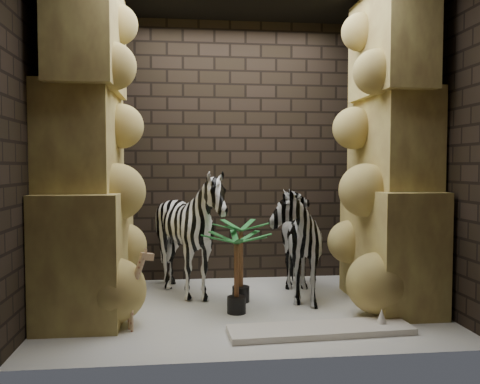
{
  "coord_description": "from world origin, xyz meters",
  "views": [
    {
      "loc": [
        -0.53,
        -4.55,
        1.33
      ],
      "look_at": [
        -0.01,
        0.15,
        1.08
      ],
      "focal_mm": 37.26,
      "sensor_mm": 36.0,
      "label": 1
    }
  ],
  "objects": [
    {
      "name": "wall_left",
      "position": [
        -1.75,
        0.0,
        1.5
      ],
      "size": [
        0.0,
        3.0,
        3.0
      ],
      "primitive_type": "plane",
      "rotation": [
        1.57,
        0.0,
        1.57
      ],
      "color": "black",
      "rests_on": "ground"
    },
    {
      "name": "giraffe_toy",
      "position": [
        -1.05,
        -0.56,
        0.34
      ],
      "size": [
        0.36,
        0.24,
        0.67
      ],
      "primitive_type": null,
      "rotation": [
        0.0,
        0.0,
        0.41
      ],
      "color": "#D9B183",
      "rests_on": "floor"
    },
    {
      "name": "wall_back",
      "position": [
        0.0,
        1.25,
        1.5
      ],
      "size": [
        3.5,
        0.0,
        3.5
      ],
      "primitive_type": "plane",
      "rotation": [
        1.57,
        0.0,
        0.0
      ],
      "color": "black",
      "rests_on": "ground"
    },
    {
      "name": "floor",
      "position": [
        0.0,
        0.0,
        0.0
      ],
      "size": [
        3.5,
        3.5,
        0.0
      ],
      "primitive_type": "plane",
      "color": "silver",
      "rests_on": "ground"
    },
    {
      "name": "palm_front",
      "position": [
        0.01,
        0.22,
        0.4
      ],
      "size": [
        0.36,
        0.36,
        0.81
      ],
      "primitive_type": null,
      "color": "#215A2D",
      "rests_on": "floor"
    },
    {
      "name": "wall_right",
      "position": [
        1.75,
        0.0,
        1.5
      ],
      "size": [
        0.0,
        3.0,
        3.0
      ],
      "primitive_type": "plane",
      "rotation": [
        1.57,
        0.0,
        -1.57
      ],
      "color": "black",
      "rests_on": "ground"
    },
    {
      "name": "zebra_left",
      "position": [
        -0.48,
        0.43,
        0.58
      ],
      "size": [
        1.38,
        1.54,
        1.16
      ],
      "primitive_type": "imported",
      "rotation": [
        0.0,
        0.0,
        -0.32
      ],
      "color": "white",
      "rests_on": "floor"
    },
    {
      "name": "wall_front",
      "position": [
        0.0,
        -1.25,
        1.5
      ],
      "size": [
        3.5,
        0.0,
        3.5
      ],
      "primitive_type": "plane",
      "rotation": [
        -1.57,
        0.0,
        0.0
      ],
      "color": "black",
      "rests_on": "ground"
    },
    {
      "name": "rock_pillar_right",
      "position": [
        1.42,
        0.0,
        1.5
      ],
      "size": [
        0.58,
        1.25,
        3.0
      ],
      "primitive_type": null,
      "color": "#DCCF6D",
      "rests_on": "floor"
    },
    {
      "name": "rock_pillar_left",
      "position": [
        -1.4,
        0.0,
        1.5
      ],
      "size": [
        0.68,
        1.3,
        3.0
      ],
      "primitive_type": null,
      "color": "#DCCF6D",
      "rests_on": "floor"
    },
    {
      "name": "palm_back",
      "position": [
        -0.07,
        -0.15,
        0.37
      ],
      "size": [
        0.36,
        0.36,
        0.74
      ],
      "primitive_type": null,
      "color": "#215A2D",
      "rests_on": "floor"
    },
    {
      "name": "surfboard",
      "position": [
        0.54,
        -0.75,
        0.03
      ],
      "size": [
        1.49,
        0.43,
        0.05
      ],
      "primitive_type": "cube",
      "rotation": [
        0.0,
        0.0,
        0.05
      ],
      "color": "white",
      "rests_on": "floor"
    },
    {
      "name": "zebra_right",
      "position": [
        0.52,
        0.34,
        0.67
      ],
      "size": [
        0.64,
        1.14,
        1.33
      ],
      "primitive_type": "imported",
      "rotation": [
        0.0,
        0.0,
        -0.03
      ],
      "color": "white",
      "rests_on": "floor"
    }
  ]
}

